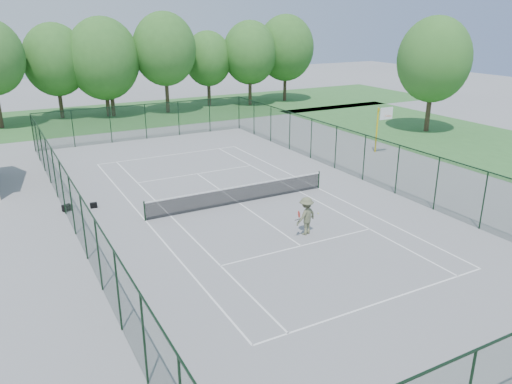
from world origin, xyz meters
TOP-DOWN VIEW (x-y plane):
  - ground at (0.00, 0.00)m, footprint 140.00×140.00m
  - grass_far at (0.00, 30.00)m, footprint 80.00×16.00m
  - grass_side at (24.00, 4.00)m, footprint 14.00×40.00m
  - court_lines at (0.00, 0.00)m, footprint 11.05×23.85m
  - tennis_net at (0.00, 0.00)m, footprint 11.08×0.08m
  - fence_enclosure at (0.00, 0.00)m, footprint 18.05×36.05m
  - tree_line_far at (0.00, 30.00)m, footprint 39.40×6.40m
  - basketball_goal at (14.48, 4.57)m, footprint 1.20×1.43m
  - tree_side at (23.74, 8.63)m, footprint 6.45×6.45m
  - sports_bag_a at (-8.88, 3.44)m, footprint 0.51×0.40m
  - sports_bag_b at (-7.48, 3.23)m, footprint 0.39×0.26m
  - tennis_player at (0.95, -5.35)m, footprint 1.90×1.03m

SIDE VIEW (x-z plane):
  - ground at x=0.00m, z-range 0.00..0.00m
  - court_lines at x=0.00m, z-range 0.00..0.01m
  - grass_far at x=0.00m, z-range 0.00..0.01m
  - grass_side at x=24.00m, z-range 0.00..0.01m
  - sports_bag_b at x=-7.48m, z-range 0.00..0.29m
  - sports_bag_a at x=-8.88m, z-range 0.00..0.36m
  - tennis_net at x=0.00m, z-range 0.03..1.13m
  - tennis_player at x=0.95m, z-range 0.00..1.91m
  - fence_enclosure at x=0.00m, z-range 0.05..3.07m
  - basketball_goal at x=14.48m, z-range 0.74..4.39m
  - tree_line_far at x=0.00m, z-range 1.14..10.84m
  - tree_side at x=23.74m, z-range 1.33..11.54m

